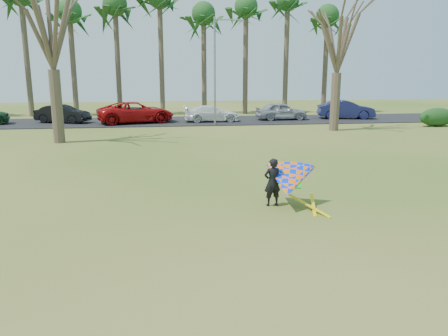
{
  "coord_description": "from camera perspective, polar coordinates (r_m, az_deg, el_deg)",
  "views": [
    {
      "loc": [
        -1.81,
        -11.42,
        4.12
      ],
      "look_at": [
        0.0,
        2.0,
        1.1
      ],
      "focal_mm": 35.0,
      "sensor_mm": 36.0,
      "label": 1
    }
  ],
  "objects": [
    {
      "name": "car_3",
      "position": [
        35.9,
        -1.64,
        7.13
      ],
      "size": [
        4.54,
        1.97,
        1.3
      ],
      "primitive_type": "imported",
      "rotation": [
        0.0,
        0.0,
        1.61
      ],
      "color": "white",
      "rests_on": "parking_strip"
    },
    {
      "name": "palm_8",
      "position": [
        44.5,
        8.33,
        20.73
      ],
      "size": [
        4.84,
        4.84,
        12.24
      ],
      "color": "brown",
      "rests_on": "ground"
    },
    {
      "name": "ground",
      "position": [
        12.28,
        1.26,
        -7.04
      ],
      "size": [
        100.0,
        100.0,
        0.0
      ],
      "primitive_type": "plane",
      "color": "#265212",
      "rests_on": "ground"
    },
    {
      "name": "palm_9",
      "position": [
        45.55,
        13.38,
        18.62
      ],
      "size": [
        4.84,
        4.84,
        10.84
      ],
      "color": "#46392A",
      "rests_on": "ground"
    },
    {
      "name": "palm_4",
      "position": [
        43.01,
        -14.06,
        19.88
      ],
      "size": [
        4.84,
        4.84,
        11.54
      ],
      "color": "#46372A",
      "rests_on": "ground"
    },
    {
      "name": "parking_strip",
      "position": [
        36.69,
        -4.84,
        6.14
      ],
      "size": [
        46.0,
        7.0,
        0.06
      ],
      "primitive_type": "cube",
      "color": "black",
      "rests_on": "ground"
    },
    {
      "name": "car_2",
      "position": [
        35.69,
        -11.43,
        7.15
      ],
      "size": [
        6.53,
        4.27,
        1.67
      ],
      "primitive_type": "imported",
      "rotation": [
        0.0,
        0.0,
        1.84
      ],
      "color": "#B00E0F",
      "rests_on": "parking_strip"
    },
    {
      "name": "car_5",
      "position": [
        39.62,
        15.62,
        7.38
      ],
      "size": [
        4.98,
        2.46,
        1.57
      ],
      "primitive_type": "imported",
      "rotation": [
        0.0,
        0.0,
        1.4
      ],
      "color": "#191B4C",
      "rests_on": "parking_strip"
    },
    {
      "name": "bare_tree_right",
      "position": [
        31.8,
        14.77,
        16.6
      ],
      "size": [
        6.27,
        6.27,
        9.21
      ],
      "color": "brown",
      "rests_on": "ground"
    },
    {
      "name": "car_4",
      "position": [
        37.57,
        7.5,
        7.39
      ],
      "size": [
        4.37,
        1.93,
        1.46
      ],
      "primitive_type": "imported",
      "rotation": [
        0.0,
        0.0,
        1.62
      ],
      "color": "#9C9FA9",
      "rests_on": "parking_strip"
    },
    {
      "name": "kite_flyer",
      "position": [
        13.46,
        8.3,
        -1.67
      ],
      "size": [
        2.13,
        2.39,
        2.02
      ],
      "color": "black",
      "rests_on": "ground"
    },
    {
      "name": "bare_tree_left",
      "position": [
        27.28,
        -21.83,
        17.6
      ],
      "size": [
        6.6,
        6.6,
        9.7
      ],
      "color": "#4C3E2E",
      "rests_on": "ground"
    },
    {
      "name": "car_1",
      "position": [
        37.34,
        -20.32,
        6.65
      ],
      "size": [
        4.54,
        2.81,
        1.41
      ],
      "primitive_type": "imported",
      "rotation": [
        0.0,
        0.0,
        1.24
      ],
      "color": "black",
      "rests_on": "parking_strip"
    },
    {
      "name": "streetlight",
      "position": [
        33.66,
        -0.94,
        13.16
      ],
      "size": [
        2.28,
        0.18,
        8.0
      ],
      "color": "gray",
      "rests_on": "ground"
    },
    {
      "name": "palm_3",
      "position": [
        43.5,
        -19.54,
        18.56
      ],
      "size": [
        4.84,
        4.84,
        10.84
      ],
      "color": "#4B3D2D",
      "rests_on": "ground"
    },
    {
      "name": "hedge_near",
      "position": [
        36.91,
        26.09,
        5.99
      ],
      "size": [
        2.79,
        1.27,
        1.4
      ],
      "primitive_type": "ellipsoid",
      "color": "#143814",
      "rests_on": "ground"
    },
    {
      "name": "palm_7",
      "position": [
        43.51,
        2.9,
        20.13
      ],
      "size": [
        4.84,
        4.84,
        11.54
      ],
      "color": "#493C2C",
      "rests_on": "ground"
    },
    {
      "name": "palm_6",
      "position": [
        42.89,
        -2.69,
        19.33
      ],
      "size": [
        4.84,
        4.84,
        10.84
      ],
      "color": "#453629",
      "rests_on": "ground"
    }
  ]
}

